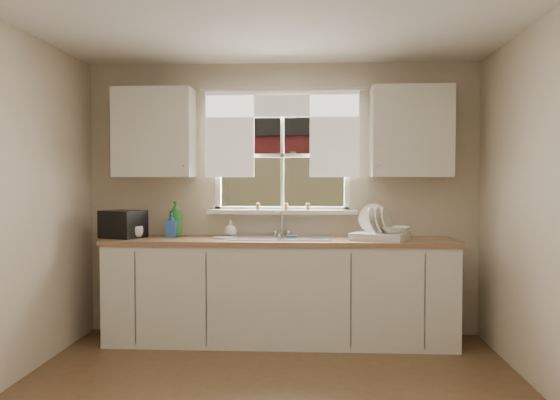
# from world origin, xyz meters

# --- Properties ---
(room_walls) EXTENTS (3.62, 4.02, 2.50)m
(room_walls) POSITION_xyz_m (0.00, -0.07, 1.24)
(room_walls) COLOR beige
(room_walls) RESTS_ON ground
(window) EXTENTS (1.38, 0.16, 1.06)m
(window) POSITION_xyz_m (0.00, 2.00, 1.49)
(window) COLOR white
(window) RESTS_ON room_walls
(curtains) EXTENTS (1.50, 0.03, 0.81)m
(curtains) POSITION_xyz_m (0.00, 1.95, 1.93)
(curtains) COLOR white
(curtains) RESTS_ON room_walls
(base_cabinets) EXTENTS (3.00, 0.62, 0.87)m
(base_cabinets) POSITION_xyz_m (0.00, 1.68, 0.43)
(base_cabinets) COLOR silver
(base_cabinets) RESTS_ON ground
(countertop) EXTENTS (3.04, 0.65, 0.04)m
(countertop) POSITION_xyz_m (0.00, 1.68, 0.89)
(countertop) COLOR #9A6F4D
(countertop) RESTS_ON base_cabinets
(upper_cabinet_left) EXTENTS (0.70, 0.33, 0.80)m
(upper_cabinet_left) POSITION_xyz_m (-1.15, 1.82, 1.85)
(upper_cabinet_left) COLOR silver
(upper_cabinet_left) RESTS_ON room_walls
(upper_cabinet_right) EXTENTS (0.70, 0.33, 0.80)m
(upper_cabinet_right) POSITION_xyz_m (1.15, 1.82, 1.85)
(upper_cabinet_right) COLOR silver
(upper_cabinet_right) RESTS_ON room_walls
(wall_outlet) EXTENTS (0.08, 0.01, 0.12)m
(wall_outlet) POSITION_xyz_m (0.88, 1.99, 1.08)
(wall_outlet) COLOR beige
(wall_outlet) RESTS_ON room_walls
(sill_jars) EXTENTS (0.50, 0.04, 0.06)m
(sill_jars) POSITION_xyz_m (0.02, 1.94, 1.18)
(sill_jars) COLOR brown
(sill_jars) RESTS_ON window
(backyard) EXTENTS (20.00, 10.00, 6.13)m
(backyard) POSITION_xyz_m (0.58, 8.42, 3.46)
(backyard) COLOR #335421
(backyard) RESTS_ON ground
(sink) EXTENTS (0.88, 0.52, 0.40)m
(sink) POSITION_xyz_m (0.00, 1.71, 0.84)
(sink) COLOR #B7B7BC
(sink) RESTS_ON countertop
(dish_rack) EXTENTS (0.55, 0.50, 0.31)m
(dish_rack) POSITION_xyz_m (0.86, 1.63, 0.98)
(dish_rack) COLOR white
(dish_rack) RESTS_ON countertop
(bowl) EXTENTS (0.24, 0.24, 0.06)m
(bowl) POSITION_xyz_m (0.98, 1.58, 1.00)
(bowl) COLOR white
(bowl) RESTS_ON dish_rack
(soap_bottle_a) EXTENTS (0.13, 0.13, 0.33)m
(soap_bottle_a) POSITION_xyz_m (-0.97, 1.86, 1.07)
(soap_bottle_a) COLOR #2A8130
(soap_bottle_a) RESTS_ON countertop
(soap_bottle_b) EXTENTS (0.10, 0.10, 0.22)m
(soap_bottle_b) POSITION_xyz_m (-0.99, 1.80, 1.02)
(soap_bottle_b) COLOR #3064B7
(soap_bottle_b) RESTS_ON countertop
(soap_bottle_c) EXTENTS (0.14, 0.14, 0.15)m
(soap_bottle_c) POSITION_xyz_m (-0.46, 1.82, 0.98)
(soap_bottle_c) COLOR beige
(soap_bottle_c) RESTS_ON countertop
(saucer) EXTENTS (0.18, 0.18, 0.01)m
(saucer) POSITION_xyz_m (-0.50, 1.68, 0.92)
(saucer) COLOR beige
(saucer) RESTS_ON countertop
(cup) EXTENTS (0.16, 0.16, 0.11)m
(cup) POSITION_xyz_m (-1.28, 1.65, 0.96)
(cup) COLOR beige
(cup) RESTS_ON countertop
(black_appliance) EXTENTS (0.42, 0.39, 0.24)m
(black_appliance) POSITION_xyz_m (-1.40, 1.68, 1.03)
(black_appliance) COLOR black
(black_appliance) RESTS_ON countertop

